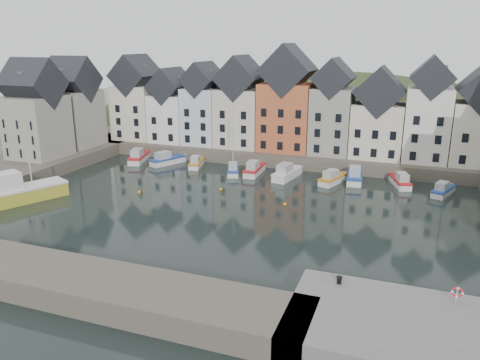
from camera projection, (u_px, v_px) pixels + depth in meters
The scene contains 22 objects.
ground at pixel (226, 213), 56.69m from camera, with size 260.00×260.00×0.00m, color black.
far_quay at pixel (288, 152), 83.44m from camera, with size 90.00×16.00×2.00m, color #555041.
left_quay at pixel (8, 171), 71.30m from camera, with size 14.00×54.00×2.00m, color #555041.
near_quay at pixel (422, 337), 31.15m from camera, with size 18.00×10.00×2.00m, color #60605E.
near_wall at pixel (22, 272), 39.89m from camera, with size 50.00×6.00×2.00m, color #555041.
hillside at pixel (313, 206), 112.22m from camera, with size 153.60×70.40×64.00m.
far_terrace at pixel (305, 110), 78.35m from camera, with size 72.37×8.16×17.78m.
left_terrace at pixel (56, 111), 78.20m from camera, with size 7.65×17.00×15.69m.
mooring_buoys at pixel (213, 195), 62.77m from camera, with size 20.50×5.50×0.50m.
boat_a at pixel (139, 157), 80.69m from camera, with size 3.91×7.23×2.65m.
boat_b at pixel (167, 160), 79.08m from camera, with size 4.49×6.64×2.46m.
boat_c at pixel (196, 163), 77.44m from camera, with size 2.98×5.75×2.11m.
boat_d at pixel (233, 170), 73.20m from camera, with size 3.57×5.84×10.67m.
boat_e at pixel (254, 170), 73.06m from camera, with size 2.26×6.53×2.48m.
boat_f at pixel (287, 173), 70.75m from camera, with size 3.32×7.29×2.70m.
boat_g at pixel (333, 179), 68.34m from camera, with size 3.75×6.36×2.33m.
boat_h at pixel (355, 176), 69.21m from camera, with size 2.81×7.12×2.67m.
boat_i at pixel (400, 181), 67.08m from camera, with size 3.55×6.24×2.29m.
boat_j at pixel (443, 190), 63.11m from camera, with size 3.52×5.77×2.12m.
large_vessel at pixel (12, 192), 59.42m from camera, with size 8.26×12.62×6.43m.
mooring_bollard at pixel (339, 280), 35.93m from camera, with size 0.48×0.48×0.56m.
life_ring_post at pixel (457, 293), 33.02m from camera, with size 0.80×0.17×1.30m.
Camera 1 is at (19.85, -49.45, 19.84)m, focal length 35.00 mm.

